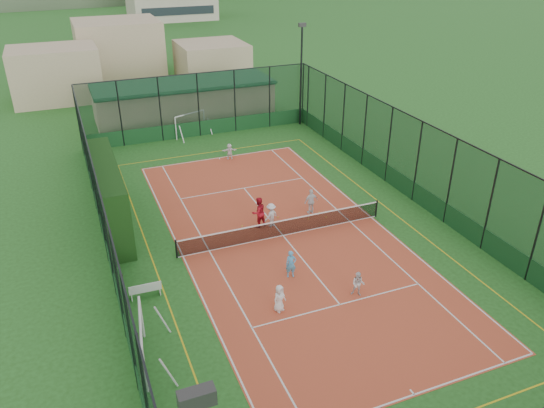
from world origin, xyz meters
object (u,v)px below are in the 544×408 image
(child_near_left, at_px, (279,298))
(child_far_left, at_px, (271,215))
(futsal_goal_near, at_px, (143,342))
(child_far_right, at_px, (311,201))
(child_near_mid, at_px, (291,264))
(clubhouse, at_px, (184,100))
(white_bench, at_px, (145,289))
(floodlight_ne, at_px, (301,76))
(child_near_right, at_px, (358,284))
(futsal_goal_far, at_px, (190,125))
(coach, at_px, (259,212))
(child_far_back, at_px, (230,151))

(child_near_left, distance_m, child_far_left, 7.37)
(futsal_goal_near, xyz_separation_m, child_far_right, (11.04, 8.51, -0.23))
(child_near_mid, xyz_separation_m, child_far_right, (3.64, 5.39, 0.07))
(clubhouse, height_order, white_bench, clubhouse)
(floodlight_ne, bearing_deg, white_bench, -130.47)
(child_near_right, distance_m, child_far_right, 7.99)
(child_near_left, height_order, child_far_right, child_far_right)
(child_near_right, bearing_deg, futsal_goal_far, 129.88)
(child_near_mid, height_order, coach, coach)
(child_near_mid, bearing_deg, clubhouse, 101.40)
(floodlight_ne, xyz_separation_m, child_near_right, (-7.55, -22.68, -3.51))
(child_far_back, bearing_deg, child_far_left, 93.57)
(floodlight_ne, xyz_separation_m, futsal_goal_far, (-9.30, 0.64, -3.21))
(white_bench, relative_size, child_far_back, 1.23)
(child_near_left, distance_m, child_far_right, 9.12)
(child_near_mid, distance_m, child_far_right, 6.51)
(futsal_goal_far, bearing_deg, floodlight_ne, -25.89)
(child_far_left, bearing_deg, child_far_back, -119.83)
(futsal_goal_far, height_order, child_far_back, futsal_goal_far)
(futsal_goal_far, bearing_deg, child_far_left, -110.22)
(clubhouse, height_order, coach, clubhouse)
(futsal_goal_near, bearing_deg, coach, -35.75)
(futsal_goal_near, distance_m, child_near_left, 5.99)
(white_bench, xyz_separation_m, child_far_left, (7.58, 3.82, 0.30))
(child_near_mid, xyz_separation_m, coach, (0.29, 5.08, 0.19))
(child_far_left, bearing_deg, child_near_mid, 54.33)
(futsal_goal_far, bearing_deg, clubhouse, 59.63)
(futsal_goal_near, height_order, child_near_right, futsal_goal_near)
(futsal_goal_near, xyz_separation_m, futsal_goal_far, (7.82, 23.97, -0.07))
(child_near_right, relative_size, coach, 0.69)
(futsal_goal_near, height_order, child_far_right, futsal_goal_near)
(child_far_left, bearing_deg, futsal_goal_far, -113.09)
(floodlight_ne, xyz_separation_m, clubhouse, (-8.60, 5.40, -2.55))
(white_bench, bearing_deg, futsal_goal_near, -98.57)
(futsal_goal_near, bearing_deg, child_near_left, -73.30)
(child_near_mid, distance_m, child_near_right, 3.29)
(child_near_mid, xyz_separation_m, child_far_left, (0.92, 4.82, 0.01))
(child_far_left, bearing_deg, coach, -47.52)
(floodlight_ne, relative_size, coach, 4.73)
(child_far_back, bearing_deg, white_bench, 67.43)
(child_far_right, height_order, coach, coach)
(floodlight_ne, xyz_separation_m, futsal_goal_near, (-17.13, -23.33, -3.13))
(child_far_back, bearing_deg, child_near_mid, 91.68)
(clubhouse, xyz_separation_m, child_far_back, (0.68, -10.59, -0.98))
(floodlight_ne, distance_m, white_bench, 25.54)
(child_near_left, relative_size, child_far_left, 0.92)
(child_far_back, bearing_deg, coach, 89.85)
(futsal_goal_far, xyz_separation_m, child_far_back, (1.38, -5.83, -0.33))
(child_far_right, bearing_deg, white_bench, 17.05)
(clubhouse, distance_m, futsal_goal_near, 29.97)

